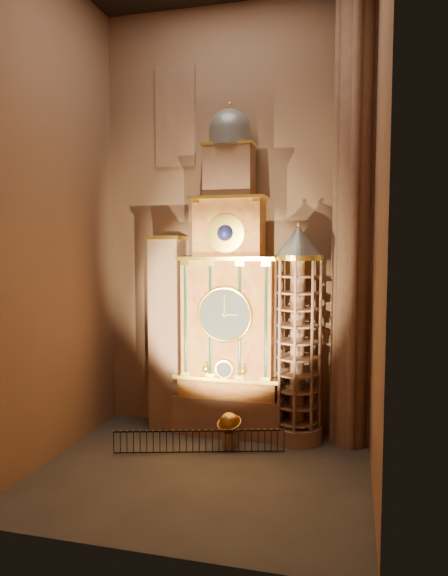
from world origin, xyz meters
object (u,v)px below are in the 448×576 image
(stair_turret, at_px, (297,336))
(iron_railing, at_px, (199,442))
(portrait_tower, at_px, (167,332))
(celestial_globe, at_px, (229,427))
(astronomical_clock, at_px, (229,305))

(stair_turret, bearing_deg, iron_railing, -146.16)
(portrait_tower, height_order, celestial_globe, portrait_tower)
(portrait_tower, bearing_deg, stair_turret, -2.33)
(portrait_tower, xyz_separation_m, stair_turret, (6.90, -0.28, 0.12))
(astronomical_clock, relative_size, celestial_globe, 9.65)
(portrait_tower, relative_size, stair_turret, 0.94)
(portrait_tower, bearing_deg, celestial_globe, -27.85)
(portrait_tower, distance_m, celestial_globe, 6.02)
(celestial_globe, relative_size, iron_railing, 0.23)
(stair_turret, bearing_deg, portrait_tower, 177.67)
(astronomical_clock, distance_m, celestial_globe, 6.02)
(portrait_tower, height_order, iron_railing, portrait_tower)
(portrait_tower, xyz_separation_m, celestial_globe, (3.88, -2.05, -4.11))
(astronomical_clock, relative_size, stair_turret, 1.55)
(celestial_globe, bearing_deg, stair_turret, 30.43)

